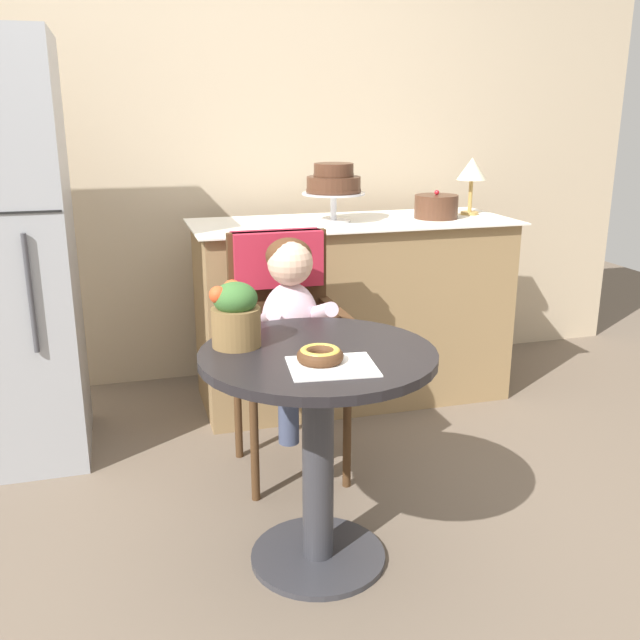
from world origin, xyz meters
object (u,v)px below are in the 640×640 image
object	(u,v)px
wicker_chair	(283,314)
flower_vase	(236,313)
seated_child	(292,315)
table_lamp	(472,171)
cafe_table	(318,416)
donut_front	(320,355)
round_layer_cake	(436,207)
tiered_cake_stand	(334,183)

from	to	relation	value
wicker_chair	flower_vase	world-z (taller)	wicker_chair
seated_child	table_lamp	size ratio (longest dim) A/B	2.55
seated_child	flower_vase	world-z (taller)	seated_child
cafe_table	donut_front	bearing A→B (deg)	-102.45
cafe_table	seated_child	xyz separation A→B (m)	(0.06, 0.54, 0.17)
cafe_table	flower_vase	world-z (taller)	flower_vase
flower_vase	round_layer_cake	xyz separation A→B (m)	(1.19, 1.15, 0.13)
seated_child	table_lamp	distance (m)	1.45
table_lamp	cafe_table	bearing A→B (deg)	-131.54
cafe_table	wicker_chair	distance (m)	0.71
wicker_chair	donut_front	bearing A→B (deg)	-95.86
donut_front	tiered_cake_stand	bearing A→B (deg)	71.41
wicker_chair	seated_child	size ratio (longest dim) A/B	1.31
cafe_table	flower_vase	distance (m)	0.41
wicker_chair	cafe_table	bearing A→B (deg)	-94.84
wicker_chair	tiered_cake_stand	xyz separation A→B (m)	(0.39, 0.60, 0.44)
tiered_cake_stand	table_lamp	bearing A→B (deg)	3.31
cafe_table	tiered_cake_stand	distance (m)	1.49
cafe_table	tiered_cake_stand	xyz separation A→B (m)	(0.45, 1.30, 0.57)
donut_front	wicker_chair	bearing A→B (deg)	84.36
round_layer_cake	tiered_cake_stand	bearing A→B (deg)	176.82
table_lamp	round_layer_cake	bearing A→B (deg)	-162.03
seated_child	tiered_cake_stand	world-z (taller)	tiered_cake_stand
flower_vase	table_lamp	world-z (taller)	table_lamp
cafe_table	table_lamp	size ratio (longest dim) A/B	2.53
cafe_table	table_lamp	distance (m)	1.89
wicker_chair	seated_child	xyz separation A→B (m)	(0.00, -0.16, 0.04)
tiered_cake_stand	cafe_table	bearing A→B (deg)	-109.06
cafe_table	round_layer_cake	world-z (taller)	round_layer_cake
wicker_chair	donut_front	distance (m)	0.81
round_layer_cake	table_lamp	xyz separation A→B (m)	(0.22, 0.07, 0.16)
round_layer_cake	cafe_table	bearing A→B (deg)	-127.31
wicker_chair	table_lamp	xyz separation A→B (m)	(1.13, 0.64, 0.48)
donut_front	round_layer_cake	world-z (taller)	round_layer_cake
wicker_chair	round_layer_cake	xyz separation A→B (m)	(0.91, 0.57, 0.32)
round_layer_cake	seated_child	bearing A→B (deg)	-141.42
cafe_table	tiered_cake_stand	world-z (taller)	tiered_cake_stand
seated_child	tiered_cake_stand	distance (m)	0.94
cafe_table	donut_front	distance (m)	0.26
cafe_table	donut_front	world-z (taller)	donut_front
donut_front	round_layer_cake	distance (m)	1.71
cafe_table	flower_vase	size ratio (longest dim) A/B	3.60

